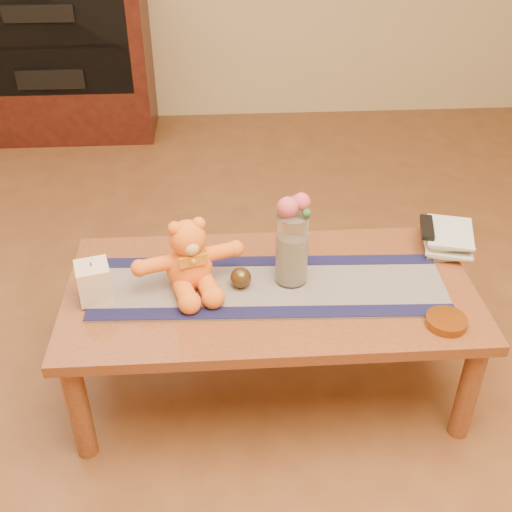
{
  "coord_description": "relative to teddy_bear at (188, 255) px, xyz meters",
  "views": [
    {
      "loc": [
        -0.16,
        -1.69,
        1.73
      ],
      "look_at": [
        -0.05,
        0.0,
        0.58
      ],
      "focal_mm": 43.46,
      "sensor_mm": 36.0,
      "label": 1
    }
  ],
  "objects": [
    {
      "name": "pillar_candle",
      "position": [
        -0.31,
        -0.05,
        -0.06
      ],
      "size": [
        0.13,
        0.13,
        0.13
      ],
      "primitive_type": "cube",
      "rotation": [
        0.0,
        0.0,
        0.26
      ],
      "color": "beige",
      "rests_on": "persian_runner"
    },
    {
      "name": "rose_left",
      "position": [
        0.33,
        -0.01,
        0.17
      ],
      "size": [
        0.07,
        0.07,
        0.07
      ],
      "primitive_type": "sphere",
      "color": "#CE4959",
      "rests_on": "glass_vase"
    },
    {
      "name": "blue_flower_back",
      "position": [
        0.36,
        0.04,
        0.17
      ],
      "size": [
        0.04,
        0.04,
        0.04
      ],
      "primitive_type": "sphere",
      "color": "#464F99",
      "rests_on": "glass_vase"
    },
    {
      "name": "rose_right",
      "position": [
        0.37,
        0.01,
        0.18
      ],
      "size": [
        0.06,
        0.06,
        0.06
      ],
      "primitive_type": "sphere",
      "color": "#CE4959",
      "rests_on": "glass_vase"
    },
    {
      "name": "table_leg_bl",
      "position": [
        -0.37,
        0.27,
        -0.37
      ],
      "size": [
        0.07,
        0.07,
        0.41
      ],
      "primitive_type": "cylinder",
      "color": "brown",
      "rests_on": "floor"
    },
    {
      "name": "table_leg_fr",
      "position": [
        0.91,
        -0.31,
        -0.37
      ],
      "size": [
        0.07,
        0.07,
        0.41
      ],
      "primitive_type": "cylinder",
      "color": "brown",
      "rests_on": "floor"
    },
    {
      "name": "coffee_table_top",
      "position": [
        0.27,
        -0.02,
        -0.15
      ],
      "size": [
        1.4,
        0.7,
        0.04
      ],
      "primitive_type": "cube",
      "color": "brown",
      "rests_on": "floor"
    },
    {
      "name": "stereo_lower",
      "position": [
        -0.93,
        2.33,
        -0.12
      ],
      "size": [
        0.42,
        0.28,
        0.12
      ],
      "primitive_type": "cube",
      "color": "black",
      "rests_on": "media_cabinet"
    },
    {
      "name": "table_leg_br",
      "position": [
        0.91,
        0.27,
        -0.37
      ],
      "size": [
        0.07,
        0.07,
        0.41
      ],
      "primitive_type": "cylinder",
      "color": "brown",
      "rests_on": "floor"
    },
    {
      "name": "book_bottom",
      "position": [
        0.87,
        0.2,
        -0.12
      ],
      "size": [
        0.2,
        0.25,
        0.02
      ],
      "primitive_type": "imported",
      "rotation": [
        0.0,
        0.0,
        -0.18
      ],
      "color": "beige",
      "rests_on": "coffee_table_top"
    },
    {
      "name": "persian_runner",
      "position": [
        0.27,
        -0.03,
        -0.13
      ],
      "size": [
        1.21,
        0.4,
        0.01
      ],
      "primitive_type": "cube",
      "rotation": [
        0.0,
        0.0,
        -0.04
      ],
      "color": "#1C1947",
      "rests_on": "coffee_table_top"
    },
    {
      "name": "book_top",
      "position": [
        0.88,
        0.2,
        -0.06
      ],
      "size": [
        0.22,
        0.26,
        0.02
      ],
      "primitive_type": "imported",
      "rotation": [
        0.0,
        0.0,
        -0.28
      ],
      "color": "beige",
      "rests_on": "book_upper"
    },
    {
      "name": "candle_wick",
      "position": [
        -0.31,
        -0.05,
        0.01
      ],
      "size": [
        0.0,
        0.0,
        0.01
      ],
      "primitive_type": "cylinder",
      "rotation": [
        0.0,
        0.0,
        0.26
      ],
      "color": "black",
      "rests_on": "pillar_candle"
    },
    {
      "name": "floor",
      "position": [
        0.27,
        -0.02,
        -0.58
      ],
      "size": [
        5.5,
        5.5,
        0.0
      ],
      "primitive_type": "plane",
      "color": "brown",
      "rests_on": "ground"
    },
    {
      "name": "blue_flower_side",
      "position": [
        0.32,
        0.02,
        0.16
      ],
      "size": [
        0.04,
        0.04,
        0.04
      ],
      "primitive_type": "sphere",
      "color": "#464F99",
      "rests_on": "glass_vase"
    },
    {
      "name": "book_upper",
      "position": [
        0.87,
        0.2,
        -0.08
      ],
      "size": [
        0.19,
        0.24,
        0.02
      ],
      "primitive_type": "imported",
      "rotation": [
        0.0,
        0.0,
        -0.13
      ],
      "color": "beige",
      "rests_on": "book_lower"
    },
    {
      "name": "table_leg_fl",
      "position": [
        -0.37,
        -0.31,
        -0.37
      ],
      "size": [
        0.07,
        0.07,
        0.41
      ],
      "primitive_type": "cylinder",
      "color": "brown",
      "rests_on": "floor"
    },
    {
      "name": "bronze_ball",
      "position": [
        0.17,
        -0.02,
        -0.09
      ],
      "size": [
        0.08,
        0.08,
        0.07
      ],
      "primitive_type": "sphere",
      "rotation": [
        0.0,
        0.0,
        -0.1
      ],
      "color": "#4A3618",
      "rests_on": "persian_runner"
    },
    {
      "name": "runner_border_near",
      "position": [
        0.26,
        -0.17,
        -0.12
      ],
      "size": [
        1.2,
        0.11,
        0.0
      ],
      "primitive_type": "cube",
      "rotation": [
        0.0,
        0.0,
        -0.04
      ],
      "color": "#14133B",
      "rests_on": "persian_runner"
    },
    {
      "name": "book_lower",
      "position": [
        0.88,
        0.19,
        -0.1
      ],
      "size": [
        0.23,
        0.26,
        0.02
      ],
      "primitive_type": "imported",
      "rotation": [
        0.0,
        0.0,
        -0.32
      ],
      "color": "beige",
      "rests_on": "book_bottom"
    },
    {
      "name": "cabinet_shelf",
      "position": [
        -0.93,
        2.31,
        0.08
      ],
      "size": [
        1.02,
        0.2,
        0.02
      ],
      "primitive_type": "cube",
      "color": "black",
      "rests_on": "media_cabinet"
    },
    {
      "name": "tv_remote",
      "position": [
        0.87,
        0.19,
        -0.04
      ],
      "size": [
        0.08,
        0.17,
        0.02
      ],
      "primitive_type": "cube",
      "rotation": [
        0.0,
        0.0,
        -0.23
      ],
      "color": "black",
      "rests_on": "book_top"
    },
    {
      "name": "cabinet_cavity",
      "position": [
        -0.93,
        2.22,
        0.08
      ],
      "size": [
        1.02,
        0.03,
        0.61
      ],
      "primitive_type": "cube",
      "color": "black",
      "rests_on": "media_cabinet"
    },
    {
      "name": "amber_dish",
      "position": [
        0.81,
        -0.26,
        -0.12
      ],
      "size": [
        0.16,
        0.16,
        0.03
      ],
      "primitive_type": "cylinder",
      "rotation": [
        0.0,
        0.0,
        0.31
      ],
      "color": "#BF5914",
      "rests_on": "coffee_table_top"
    },
    {
      "name": "media_cabinet",
      "position": [
        -0.93,
        2.46,
        -0.03
      ],
      "size": [
        1.2,
        0.5,
        1.1
      ],
      "primitive_type": "cube",
      "color": "black",
      "rests_on": "floor"
    },
    {
      "name": "runner_border_far",
      "position": [
        0.28,
        0.12,
        -0.12
      ],
      "size": [
        1.2,
        0.11,
        0.0
      ],
      "primitive_type": "cube",
      "rotation": [
        0.0,
        0.0,
        -0.04
      ],
      "color": "#14133B",
      "rests_on": "persian_runner"
    },
    {
      "name": "teddy_bear",
      "position": [
        0.0,
        0.0,
        0.0
      ],
      "size": [
        0.43,
        0.39,
        0.24
      ],
      "primitive_type": null,
      "rotation": [
        0.0,
        0.0,
        0.29
      ],
      "color": "orange",
      "rests_on": "persian_runner"
    },
    {
      "name": "stereo_upper",
      "position": [
        -0.93,
        2.33,
        0.28
      ],
      "size": [
        0.42,
        0.28,
        0.1
      ],
      "primitive_type": "cube",
      "color": "black",
      "rests_on": "media_cabinet"
    },
    {
      "name": "leaf_sprig",
      "position": [
        0.39,
        -0.02,
        0.16
      ],
      "size": [
        0.03,
        0.03,
        0.03
      ],
      "primitive_type": "sphere",
      "color": "#33662D",
      "rests_on": "glass_vase"
    },
    {
      "name": "potpourri_fill",
      "position": [
        0.35,
        0.0,
        -0.03
      ],
      "size": [
        0.09,
        0.09,
        0.18
      ],
      "primitive_type": "cylinder",
      "color": "beige",
      "rests_on": "glass_vase"
    },
    {
      "name": "glass_vase",
      "position": [
        0.35,
        0.0,
        0.01
      ],
      "size": [
        0.11,
        0.11,
        0.26
      ],
      "primitive_type": "cylinder",
      "color": "silver",
      "rests_on": "persian_runner"
    }
  ]
}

